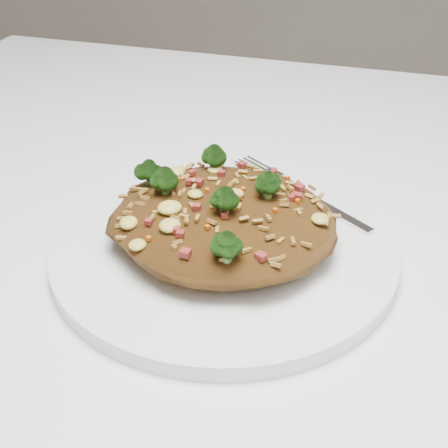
# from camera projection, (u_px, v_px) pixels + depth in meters

# --- Properties ---
(dining_table) EXTENTS (1.20, 0.80, 0.75)m
(dining_table) POSITION_uv_depth(u_px,v_px,m) (360.00, 309.00, 0.58)
(dining_table) COLOR white
(dining_table) RESTS_ON ground
(plate) EXTENTS (0.27, 0.27, 0.01)m
(plate) POSITION_uv_depth(u_px,v_px,m) (224.00, 247.00, 0.50)
(plate) COLOR white
(plate) RESTS_ON dining_table
(fried_rice) EXTENTS (0.18, 0.16, 0.06)m
(fried_rice) POSITION_uv_depth(u_px,v_px,m) (223.00, 212.00, 0.48)
(fried_rice) COLOR brown
(fried_rice) RESTS_ON plate
(fork) EXTENTS (0.14, 0.11, 0.00)m
(fork) POSITION_uv_depth(u_px,v_px,m) (306.00, 196.00, 0.55)
(fork) COLOR silver
(fork) RESTS_ON plate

